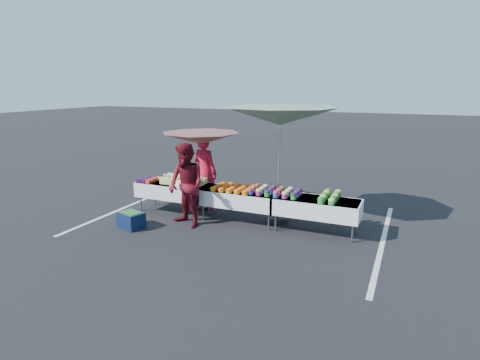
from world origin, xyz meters
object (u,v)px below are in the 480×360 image
at_px(umbrella_right, 280,117).
at_px(table_left, 174,189).
at_px(storage_bin, 131,220).
at_px(vendor, 205,172).
at_px(umbrella_left, 201,139).
at_px(customer, 186,185).
at_px(table_center, 240,197).
at_px(table_right, 316,207).

bearing_deg(umbrella_right, table_left, -171.25).
height_order(umbrella_right, storage_bin, umbrella_right).
relative_size(table_left, vendor, 0.96).
distance_m(table_left, umbrella_left, 1.43).
height_order(customer, storage_bin, customer).
distance_m(table_left, table_center, 1.80).
height_order(umbrella_left, storage_bin, umbrella_left).
distance_m(umbrella_left, umbrella_right, 2.19).
relative_size(table_left, table_right, 1.00).
height_order(vendor, customer, vendor).
xyz_separation_m(table_center, customer, (-0.99, -0.75, 0.36)).
relative_size(table_center, customer, 0.98).
relative_size(table_right, storage_bin, 2.87).
height_order(table_center, vendor, vendor).
bearing_deg(vendor, customer, 111.81).
relative_size(table_left, umbrella_left, 0.78).
xyz_separation_m(table_right, umbrella_left, (-3.10, 0.51, 1.23)).
xyz_separation_m(umbrella_left, umbrella_right, (2.10, -0.11, 0.62)).
bearing_deg(table_center, umbrella_left, 158.42).
height_order(table_right, umbrella_right, umbrella_right).
xyz_separation_m(umbrella_left, storage_bin, (-0.77, -1.89, -1.63)).
relative_size(table_right, umbrella_left, 0.78).
relative_size(table_right, umbrella_right, 0.62).
distance_m(table_right, customer, 2.91).
bearing_deg(storage_bin, table_center, 49.99).
bearing_deg(umbrella_left, table_right, -9.40).
bearing_deg(customer, table_right, 37.33).
distance_m(customer, umbrella_left, 1.56).
xyz_separation_m(table_left, customer, (0.81, -0.75, 0.36)).
distance_m(vendor, customer, 1.32).
bearing_deg(table_center, table_right, 0.00).
xyz_separation_m(table_left, storage_bin, (-0.27, -1.38, -0.40)).
relative_size(vendor, umbrella_right, 0.64).
xyz_separation_m(table_right, vendor, (-3.01, 0.55, 0.38)).
relative_size(umbrella_right, storage_bin, 4.67).
relative_size(table_center, storage_bin, 2.87).
bearing_deg(umbrella_left, vendor, 24.85).
distance_m(umbrella_left, storage_bin, 2.61).
bearing_deg(table_right, table_left, 180.00).
xyz_separation_m(customer, umbrella_left, (-0.31, 1.26, 0.87)).
relative_size(table_center, umbrella_left, 0.78).
distance_m(table_right, umbrella_left, 3.37).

